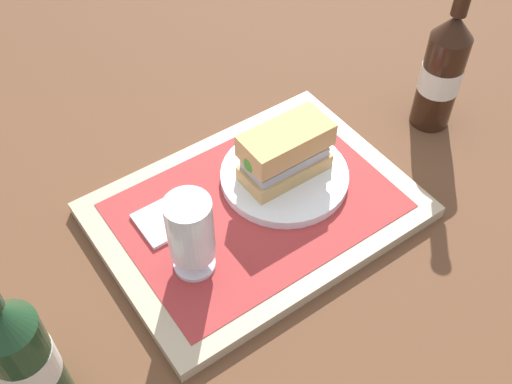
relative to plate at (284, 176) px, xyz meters
The scene contains 9 objects.
ground_plane 0.07m from the plate, 15.28° to the left, with size 3.00×3.00×0.00m, color brown.
tray 0.07m from the plate, 15.28° to the left, with size 0.44×0.32×0.02m, color tan.
placemat 0.07m from the plate, 15.28° to the left, with size 0.38×0.27×0.00m, color #9E2D2D.
plate is the anchor object (origin of this frame).
sandwich 0.05m from the plate, ahead, with size 0.13×0.06×0.08m.
beer_glass 0.21m from the plate, 16.16° to the left, with size 0.06×0.06×0.12m.
napkin_folded 0.18m from the plate, 10.14° to the right, with size 0.09×0.07×0.01m, color white.
beer_bottle 0.44m from the plate, 13.62° to the left, with size 0.07×0.07×0.27m.
second_bottle 0.30m from the plate, behind, with size 0.07×0.07×0.27m.
Camera 1 is at (0.32, 0.46, 0.69)m, focal length 42.90 mm.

